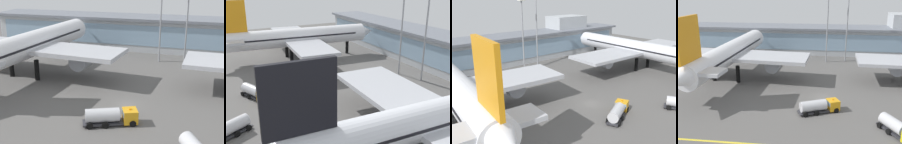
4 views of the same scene
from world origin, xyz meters
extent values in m
plane|color=#5B5956|center=(0.00, 0.00, 0.00)|extent=(180.00, 180.00, 0.00)
cube|color=#ADB2B7|center=(0.00, 46.23, 4.88)|extent=(112.43, 12.00, 9.75)
cube|color=#84A3BC|center=(0.00, 40.18, 5.36)|extent=(107.93, 0.20, 6.24)
cube|color=slate|center=(0.00, 46.23, 10.15)|extent=(115.43, 14.00, 0.80)
cylinder|color=black|center=(-30.65, 8.44, 2.41)|extent=(1.10, 1.10, 4.81)
cylinder|color=black|center=(-23.45, 7.88, 2.41)|extent=(1.10, 1.10, 4.81)
cylinder|color=black|center=(-25.38, 29.56, 2.41)|extent=(1.10, 1.10, 4.81)
cylinder|color=white|center=(-26.76, 11.88, 7.52)|extent=(9.63, 46.98, 6.02)
cone|color=white|center=(-24.80, 36.94, 7.52)|extent=(6.12, 5.84, 5.71)
cube|color=#84A3BC|center=(-25.09, 33.28, 8.57)|extent=(4.83, 4.55, 1.80)
cube|color=black|center=(-26.76, 11.88, 7.97)|extent=(9.11, 39.54, 0.48)
cube|color=#B7BAC1|center=(-26.76, 11.88, 6.77)|extent=(46.25, 14.71, 0.96)
cylinder|color=#999EA8|center=(-39.33, 14.55, 4.39)|extent=(4.67, 6.37, 4.21)
cylinder|color=#999EA8|center=(-13.92, 12.56, 4.39)|extent=(4.67, 6.37, 4.21)
cube|color=orange|center=(-28.36, -8.58, 15.34)|extent=(1.37, 8.43, 9.62)
cube|color=#B7BAC1|center=(-28.36, -8.58, 8.42)|extent=(14.92, 6.25, 0.77)
cylinder|color=black|center=(31.01, 8.66, 2.22)|extent=(1.10, 1.10, 4.44)
cylinder|color=silver|center=(34.47, 12.52, 6.93)|extent=(7.21, 49.85, 5.54)
cube|color=black|center=(34.47, 12.52, 7.35)|extent=(7.00, 41.91, 0.44)
cube|color=#B7BAC1|center=(34.47, 12.52, 6.24)|extent=(50.35, 13.60, 0.89)
cylinder|color=#999EA8|center=(20.54, 14.78, 4.05)|extent=(4.10, 6.59, 3.88)
cube|color=black|center=(33.73, -9.34, 14.14)|extent=(0.97, 8.96, 8.87)
cylinder|color=black|center=(2.18, -5.80, 0.55)|extent=(1.13, 0.72, 1.10)
cylinder|color=black|center=(3.22, -8.18, 0.55)|extent=(1.13, 0.72, 1.10)
cylinder|color=black|center=(-1.94, -7.61, 0.55)|extent=(1.13, 0.72, 1.10)
cylinder|color=black|center=(-0.90, -9.99, 0.55)|extent=(1.13, 0.72, 1.10)
cylinder|color=black|center=(-4.25, -8.62, 0.55)|extent=(1.13, 0.72, 1.10)
cylinder|color=black|center=(-3.20, -11.00, 0.55)|extent=(1.13, 0.72, 1.10)
cube|color=#2D2D33|center=(-1.25, -8.72, 0.45)|extent=(7.86, 5.18, 0.30)
cube|color=orange|center=(2.45, -7.10, 1.40)|extent=(3.19, 3.32, 2.20)
cube|color=#84A3BC|center=(2.45, -7.10, 1.88)|extent=(3.23, 3.26, 0.88)
cylinder|color=silver|center=(-1.75, -8.94, 1.75)|extent=(6.03, 4.35, 2.30)
cube|color=orange|center=(2.45, -7.10, 2.62)|extent=(0.30, 0.40, 0.20)
cylinder|color=black|center=(14.57, -14.68, 0.55)|extent=(0.79, 1.11, 1.10)
cylinder|color=black|center=(12.28, -15.91, 0.55)|extent=(0.79, 1.11, 1.10)
cylinder|color=black|center=(13.37, -12.46, 0.55)|extent=(0.79, 1.11, 1.10)
cylinder|color=black|center=(11.08, -13.69, 0.55)|extent=(0.79, 1.11, 1.10)
cube|color=#2D2D33|center=(13.51, -15.45, 0.45)|extent=(5.64, 7.77, 0.30)
cylinder|color=silver|center=(13.25, -14.98, 1.75)|extent=(4.67, 6.00, 2.30)
cylinder|color=gray|center=(8.11, 34.13, 12.69)|extent=(0.44, 0.44, 25.37)
cylinder|color=gray|center=(1.25, 31.93, 11.57)|extent=(0.44, 0.44, 23.15)
camera|label=1|loc=(13.18, -52.30, 23.96)|focal=49.58mm
camera|label=2|loc=(60.32, -18.20, 27.05)|focal=44.23mm
camera|label=3|loc=(-40.12, -37.47, 25.28)|focal=39.91mm
camera|label=4|loc=(-0.40, -61.16, 26.19)|focal=43.04mm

